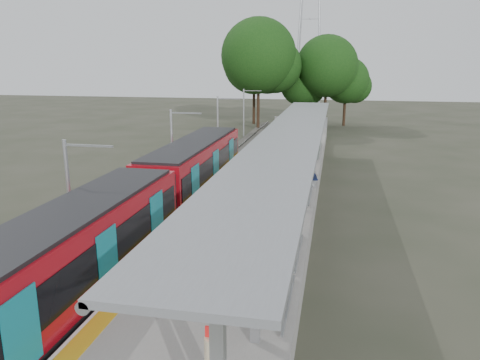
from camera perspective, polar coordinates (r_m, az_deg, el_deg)
name	(u,v)px	position (r m, az deg, el deg)	size (l,w,h in m)	color
trackbed	(204,188)	(31.25, -4.38, -1.00)	(3.00, 70.00, 0.24)	#59544C
platform	(271,186)	(30.26, 3.83, -0.75)	(6.00, 50.00, 1.00)	gray
tactile_strip	(233,177)	(30.56, -0.89, 0.42)	(0.60, 50.00, 0.02)	gold
end_fence	(301,122)	(54.49, 7.41, 7.01)	(6.00, 0.10, 1.20)	#9EA0A5
train	(151,198)	(22.41, -10.81, -2.20)	(2.74, 27.60, 3.62)	black
canopy	(292,140)	(25.60, 6.39, 4.93)	(3.27, 38.00, 3.66)	#9EA0A5
tree_cluster	(285,65)	(61.92, 5.49, 13.81)	(19.34, 14.19, 13.65)	#382316
catenary_masts	(173,149)	(30.22, -8.14, 3.80)	(2.08, 48.16, 5.40)	#9EA0A5
bench_near	(270,289)	(14.78, 3.72, -13.06)	(0.73, 1.49, 0.98)	#0D1743
bench_mid	(311,175)	(28.86, 8.66, 0.58)	(0.71, 1.65, 1.09)	#0D1743
bench_far	(310,145)	(40.00, 8.58, 4.23)	(0.43, 1.34, 0.91)	#0D1743
info_pillar_far	(286,176)	(27.69, 5.64, 0.51)	(0.40, 0.40, 1.77)	beige
litter_bin	(286,223)	(20.45, 5.63, -5.29)	(0.47, 0.47, 0.97)	#9EA0A5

